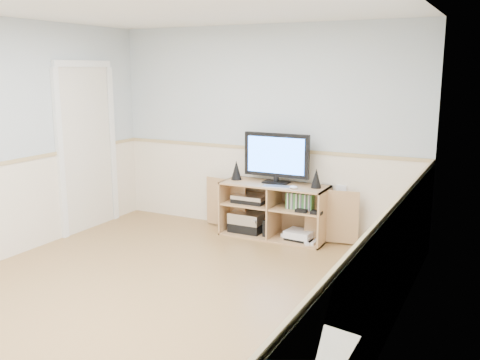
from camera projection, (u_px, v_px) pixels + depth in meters
name	position (u px, v px, depth m)	size (l,w,h in m)	color
room	(159.00, 158.00, 4.69)	(4.04, 4.54, 2.54)	#AE8A4D
media_cabinet	(276.00, 209.00, 6.41)	(1.98, 0.48, 0.65)	tan
monitor	(276.00, 156.00, 6.27)	(0.81, 0.18, 0.60)	black
speaker_left	(236.00, 170.00, 6.52)	(0.13, 0.13, 0.24)	black
speaker_right	(316.00, 178.00, 6.06)	(0.12, 0.12, 0.22)	black
keyboard	(277.00, 187.00, 6.13)	(0.32, 0.13, 0.01)	silver
mouse	(293.00, 187.00, 6.04)	(0.10, 0.06, 0.04)	white
av_components	(248.00, 216.00, 6.53)	(0.50, 0.30, 0.47)	black
game_consoles	(299.00, 235.00, 6.26)	(0.45, 0.30, 0.11)	white
game_cases	(300.00, 201.00, 6.16)	(0.32, 0.14, 0.19)	#3F8C3F
wall_outlet	(342.00, 190.00, 6.19)	(0.12, 0.03, 0.12)	white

